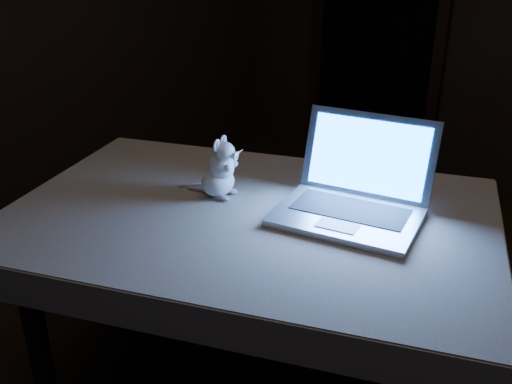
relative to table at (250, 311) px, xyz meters
The scene contains 5 objects.
doorway 2.74m from the table, 108.84° to the left, with size 1.06×0.36×2.13m, color black, non-canonical shape.
table is the anchor object (origin of this frame).
tablecloth 0.36m from the table, 52.86° to the left, with size 1.62×1.08×0.12m, color #BAA996, non-canonical shape.
laptop 0.65m from the table, 26.74° to the left, with size 0.46×0.40×0.31m, color #ADADB1, non-canonical shape.
plush_mouse 0.55m from the table, 169.60° to the left, with size 0.16×0.16×0.22m, color white, non-canonical shape.
Camera 1 is at (0.85, -1.34, 1.67)m, focal length 40.00 mm.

